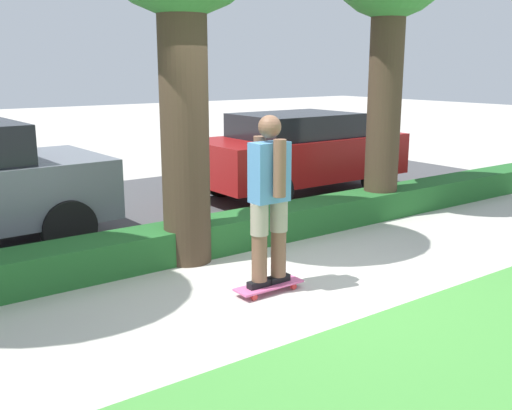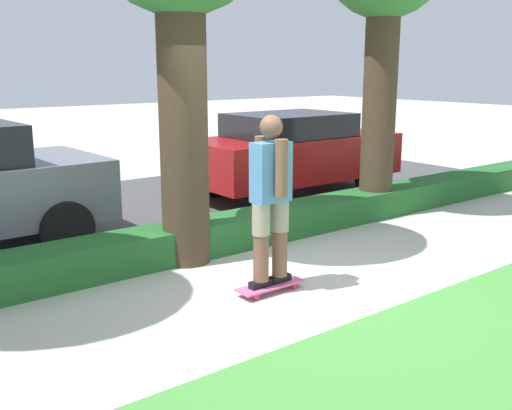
{
  "view_description": "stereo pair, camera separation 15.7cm",
  "coord_description": "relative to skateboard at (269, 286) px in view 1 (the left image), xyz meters",
  "views": [
    {
      "loc": [
        -3.96,
        -4.57,
        2.28
      ],
      "look_at": [
        -0.16,
        0.6,
        0.79
      ],
      "focal_mm": 42.0,
      "sensor_mm": 36.0,
      "label": 1
    },
    {
      "loc": [
        -4.08,
        -4.48,
        2.28
      ],
      "look_at": [
        -0.16,
        0.6,
        0.79
      ],
      "focal_mm": 42.0,
      "sensor_mm": 36.0,
      "label": 2
    }
  ],
  "objects": [
    {
      "name": "skater_person",
      "position": [
        -0.0,
        0.0,
        0.95
      ],
      "size": [
        0.51,
        0.45,
        1.74
      ],
      "color": "black",
      "rests_on": "skateboard"
    },
    {
      "name": "street_asphalt",
      "position": [
        0.39,
        4.15,
        -0.06
      ],
      "size": [
        15.6,
        5.0,
        0.01
      ],
      "color": "#474749",
      "rests_on": "ground_plane"
    },
    {
      "name": "hedge_row",
      "position": [
        0.39,
        1.55,
        0.14
      ],
      "size": [
        15.6,
        0.6,
        0.41
      ],
      "color": "#236028",
      "rests_on": "ground_plane"
    },
    {
      "name": "ground_plane",
      "position": [
        0.39,
        -0.05,
        -0.07
      ],
      "size": [
        60.0,
        60.0,
        0.0
      ],
      "primitive_type": "plane",
      "color": "#BCB7AD"
    },
    {
      "name": "skateboard",
      "position": [
        0.0,
        0.0,
        0.0
      ],
      "size": [
        0.75,
        0.24,
        0.08
      ],
      "color": "#DB5B93",
      "rests_on": "ground_plane"
    },
    {
      "name": "parked_car_middle",
      "position": [
        3.32,
        3.46,
        0.72
      ],
      "size": [
        3.87,
        1.78,
        1.48
      ],
      "rotation": [
        0.0,
        0.0,
        0.0
      ],
      "color": "maroon",
      "rests_on": "ground_plane"
    }
  ]
}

